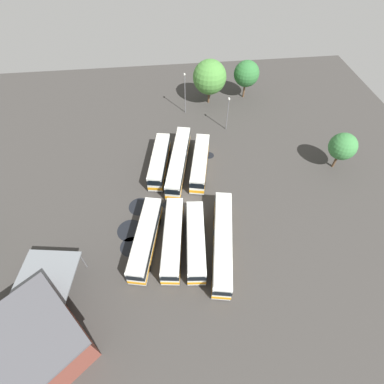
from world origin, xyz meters
name	(u,v)px	position (x,y,z in m)	size (l,w,h in m)	color
ground_plane	(187,204)	(0.00, 0.00, 0.00)	(96.84, 96.84, 0.00)	#383533
bus_row0_slot0	(159,161)	(-8.79, -4.14, 1.88)	(12.11, 4.62, 3.57)	silver
bus_row0_slot1	(179,161)	(-8.44, -0.68, 1.89)	(15.90, 5.86, 3.57)	silver
bus_row0_slot2	(200,163)	(-7.57, 3.08, 1.88)	(12.56, 5.13, 3.57)	silver
bus_row1_slot0	(146,239)	(7.08, -6.76, 1.88)	(12.96, 5.27, 3.57)	silver
bus_row1_slot1	(173,239)	(7.54, -2.87, 1.88)	(12.88, 4.19, 3.57)	silver
bus_row1_slot2	(196,241)	(8.26, 0.37, 1.88)	(12.14, 3.61, 3.57)	silver
bus_row1_slot3	(222,241)	(8.73, 4.20, 1.89)	(15.92, 5.43, 3.57)	silver
depot_building	(35,345)	(19.92, -18.90, 3.08)	(14.24, 14.04, 6.12)	brown
maintenance_shelter	(45,279)	(12.56, -19.05, 3.71)	(8.60, 8.13, 3.92)	slate
lamp_post_far_corner	(185,92)	(-25.76, 2.19, 4.96)	(0.56, 0.28, 9.08)	slate
lamp_post_near_entrance	(228,113)	(-18.87, 10.11, 4.06)	(0.56, 0.28, 7.31)	slate
tree_east_edge	(210,77)	(-29.17, 7.93, 6.20)	(7.31, 7.31, 9.86)	brown
tree_north_edge	(246,74)	(-30.55, 16.50, 5.74)	(5.66, 5.66, 8.59)	brown
tree_west_edge	(343,146)	(-5.70, 27.81, 4.88)	(4.75, 4.75, 7.27)	brown
puddle_back_corner	(131,247)	(7.10, -9.12, 0.00)	(3.40, 3.40, 0.01)	black
puddle_front_lane	(166,205)	(-0.11, -3.50, 0.00)	(1.43, 1.43, 0.01)	black
puddle_centre_drain	(140,207)	(-0.29, -7.88, 0.00)	(3.69, 3.69, 0.01)	black
puddle_between_rows	(209,155)	(-11.25, 5.35, 0.00)	(1.90, 1.90, 0.01)	black
puddle_near_shelter	(130,230)	(4.20, -9.39, 0.00)	(4.01, 4.01, 0.01)	black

